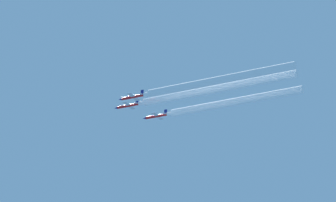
# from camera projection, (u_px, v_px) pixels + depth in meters

# --- Properties ---
(jet_lead) EXTENTS (8.56, 12.47, 3.00)m
(jet_lead) POSITION_uv_depth(u_px,v_px,m) (127.00, 106.00, 412.33)
(jet_lead) COLOR red
(jet_left_wingman) EXTENTS (8.56, 12.47, 3.00)m
(jet_left_wingman) POSITION_uv_depth(u_px,v_px,m) (132.00, 97.00, 399.17)
(jet_left_wingman) COLOR red
(jet_right_wingman) EXTENTS (8.56, 12.47, 3.00)m
(jet_right_wingman) POSITION_uv_depth(u_px,v_px,m) (156.00, 116.00, 418.72)
(jet_right_wingman) COLOR red
(smoke_trail_lead) EXTENTS (3.32, 72.00, 3.32)m
(smoke_trail_lead) POSITION_uv_depth(u_px,v_px,m) (215.00, 89.00, 395.71)
(smoke_trail_lead) COLOR white
(smoke_trail_left_wingman) EXTENTS (3.32, 66.62, 3.32)m
(smoke_trail_left_wingman) POSITION_uv_depth(u_px,v_px,m) (217.00, 81.00, 383.62)
(smoke_trail_left_wingman) COLOR white
(smoke_trail_right_wingman) EXTENTS (3.32, 62.37, 3.32)m
(smoke_trail_right_wingman) POSITION_uv_depth(u_px,v_px,m) (233.00, 102.00, 404.02)
(smoke_trail_right_wingman) COLOR white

